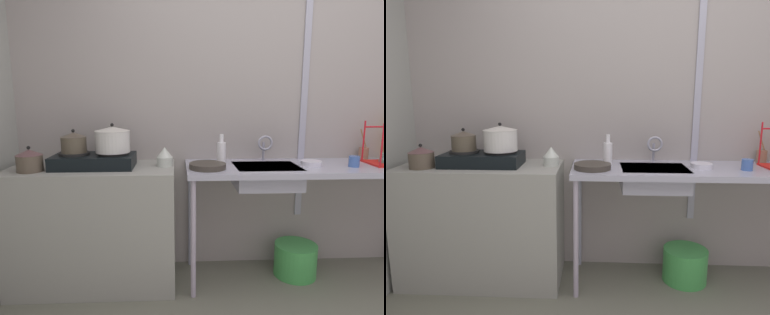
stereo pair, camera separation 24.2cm
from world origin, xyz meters
TOP-DOWN VIEW (x-y plane):
  - wall_back at (0.00, 1.54)m, footprint 4.60×0.10m
  - wall_metal_strip at (0.33, 1.48)m, footprint 0.05×0.01m
  - counter_concrete at (-1.28, 1.21)m, footprint 1.17×0.54m
  - counter_sink at (0.29, 1.21)m, footprint 1.79×0.54m
  - stove at (-1.26, 1.21)m, footprint 0.56×0.32m
  - pot_on_left_burner at (-1.39, 1.21)m, footprint 0.18×0.18m
  - pot_on_right_burner at (-1.12, 1.21)m, footprint 0.24×0.24m
  - pot_beside_stove at (-1.66, 1.10)m, footprint 0.17×0.17m
  - percolator at (-0.76, 1.24)m, footprint 0.12×0.12m
  - sink_basin at (-0.03, 1.20)m, footprint 0.46×0.35m
  - faucet at (0.00, 1.37)m, footprint 0.12×0.07m
  - frying_pan at (-0.46, 1.14)m, footprint 0.26×0.26m
  - cup_by_rack at (0.59, 1.15)m, footprint 0.07×0.07m
  - small_bowl_on_drainboard at (0.30, 1.20)m, footprint 0.15×0.15m
  - bottle_by_sink at (-0.35, 1.23)m, footprint 0.06×0.06m
  - utensil_jar at (0.82, 1.43)m, footprint 0.08×0.07m
  - bucket_on_floor at (0.24, 1.24)m, footprint 0.32×0.32m

SIDE VIEW (x-z plane):
  - bucket_on_floor at x=0.24m, z-range 0.00..0.25m
  - counter_concrete at x=-1.28m, z-range 0.00..0.88m
  - sink_basin at x=-0.03m, z-range 0.73..0.88m
  - counter_sink at x=0.29m, z-range 0.38..1.26m
  - small_bowl_on_drainboard at x=0.30m, z-range 0.88..0.92m
  - frying_pan at x=-0.46m, z-range 0.88..0.92m
  - cup_by_rack at x=0.59m, z-range 0.88..0.96m
  - stove at x=-1.26m, z-range 0.88..0.99m
  - utensil_jar at x=0.82m, z-range 0.81..1.05m
  - percolator at x=-0.76m, z-range 0.88..1.02m
  - pot_beside_stove at x=-1.66m, z-range 0.87..1.04m
  - bottle_by_sink at x=-0.35m, z-range 0.86..1.09m
  - faucet at x=0.00m, z-range 0.91..1.12m
  - pot_on_left_burner at x=-1.39m, z-range 0.98..1.14m
  - pot_on_right_burner at x=-1.12m, z-range 0.98..1.18m
  - wall_back at x=0.00m, z-range 0.00..2.72m
  - wall_metal_strip at x=0.33m, z-range 0.41..2.59m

